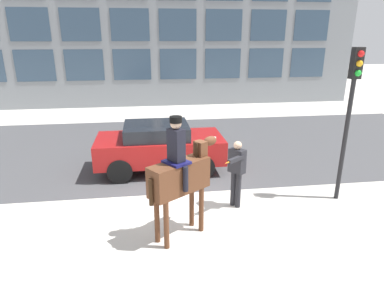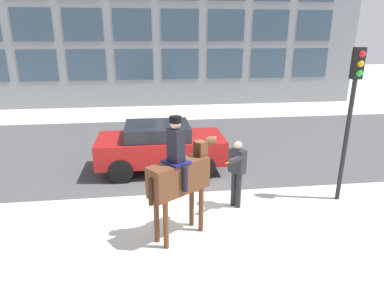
{
  "view_description": "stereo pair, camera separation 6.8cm",
  "coord_description": "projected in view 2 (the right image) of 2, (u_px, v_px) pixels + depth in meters",
  "views": [
    {
      "loc": [
        -0.71,
        -7.96,
        4.11
      ],
      "look_at": [
        0.26,
        -0.95,
        1.65
      ],
      "focal_mm": 32.0,
      "sensor_mm": 36.0,
      "label": 1
    },
    {
      "loc": [
        -0.64,
        -7.97,
        4.11
      ],
      "look_at": [
        0.26,
        -0.95,
        1.65
      ],
      "focal_mm": 32.0,
      "sensor_mm": 36.0,
      "label": 2
    }
  ],
  "objects": [
    {
      "name": "mounted_horse_lead",
      "position": [
        180.0,
        174.0,
        6.95
      ],
      "size": [
        1.6,
        1.24,
        2.64
      ],
      "rotation": [
        0.0,
        0.0,
        0.61
      ],
      "color": "#59331E",
      "rests_on": "ground_plane"
    },
    {
      "name": "pedestrian_bystander",
      "position": [
        237.0,
        169.0,
        8.33
      ],
      "size": [
        0.68,
        0.82,
        1.71
      ],
      "rotation": [
        0.0,
        0.0,
        -2.49
      ],
      "color": "#232328",
      "rests_on": "ground_plane"
    },
    {
      "name": "ground_plane",
      "position": [
        177.0,
        202.0,
        8.89
      ],
      "size": [
        80.0,
        80.0,
        0.0
      ],
      "primitive_type": "plane",
      "color": "beige"
    },
    {
      "name": "street_car_near_lane",
      "position": [
        160.0,
        146.0,
        10.75
      ],
      "size": [
        3.92,
        1.95,
        1.51
      ],
      "color": "maroon",
      "rests_on": "ground_plane"
    },
    {
      "name": "road_surface",
      "position": [
        167.0,
        146.0,
        13.34
      ],
      "size": [
        24.55,
        8.5,
        0.01
      ],
      "color": "#444447",
      "rests_on": "ground_plane"
    },
    {
      "name": "traffic_light",
      "position": [
        352.0,
        102.0,
        8.21
      ],
      "size": [
        0.24,
        0.29,
        3.85
      ],
      "color": "black",
      "rests_on": "ground_plane"
    }
  ]
}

